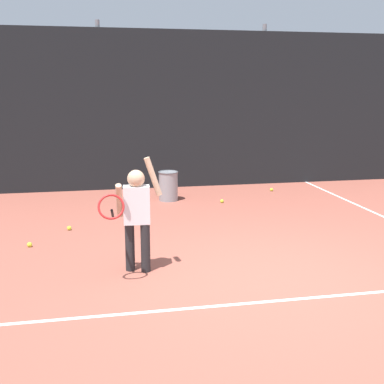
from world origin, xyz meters
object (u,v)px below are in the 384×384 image
ball_hopper (168,186)px  tennis_ball_3 (272,190)px  tennis_ball_4 (69,228)px  tennis_ball_0 (222,201)px  tennis_player (136,211)px  tennis_ball_5 (30,245)px

ball_hopper → tennis_ball_3: ball_hopper is taller
ball_hopper → tennis_ball_4: size_ratio=8.52×
ball_hopper → tennis_ball_0: (0.96, -0.40, -0.26)m
tennis_ball_0 → tennis_ball_3: bearing=32.7°
tennis_player → tennis_ball_5: bearing=143.3°
tennis_ball_0 → tennis_ball_3: same height
tennis_ball_0 → tennis_ball_5: bearing=-148.0°
ball_hopper → tennis_ball_5: size_ratio=8.52×
tennis_player → tennis_ball_5: (-1.36, 1.17, -0.69)m
tennis_ball_3 → tennis_ball_5: (-4.49, -2.83, 0.00)m
tennis_player → tennis_ball_0: bearing=63.9°
tennis_ball_3 → tennis_ball_5: same height
tennis_ball_5 → tennis_player: bearing=-40.7°
ball_hopper → tennis_ball_5: ball_hopper is taller
tennis_ball_3 → tennis_ball_5: 5.30m
ball_hopper → tennis_ball_0: ball_hopper is taller
tennis_ball_4 → tennis_ball_3: bearing=27.9°
tennis_player → tennis_ball_3: size_ratio=20.46×
tennis_ball_3 → tennis_player: bearing=-128.0°
tennis_ball_0 → tennis_player: bearing=-120.2°
ball_hopper → tennis_ball_5: 3.30m
ball_hopper → tennis_ball_4: (-1.76, -1.69, -0.26)m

